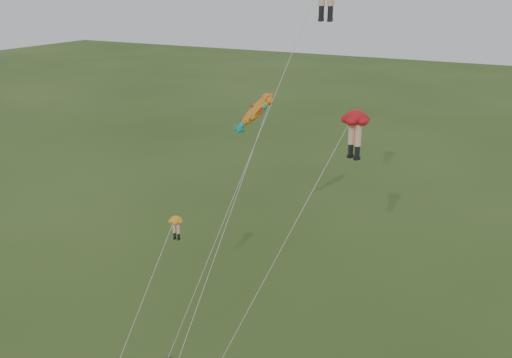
% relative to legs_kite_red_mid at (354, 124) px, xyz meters
% --- Properties ---
extents(legs_kite_red_mid, '(7.26, 7.25, 15.90)m').
position_rel_legs_kite_red_mid_xyz_m(legs_kite_red_mid, '(0.00, 0.00, 0.00)').
color(legs_kite_red_mid, '#B01218').
rests_on(legs_kite_red_mid, ground).
extents(legs_kite_yellow, '(1.08, 8.33, 7.61)m').
position_rel_legs_kite_red_mid_xyz_m(legs_kite_yellow, '(-11.73, -0.89, -8.18)').
color(legs_kite_yellow, orange).
rests_on(legs_kite_yellow, ground).
extents(fish_kite, '(2.44, 12.36, 15.69)m').
position_rel_legs_kite_red_mid_xyz_m(fish_kite, '(-7.90, 3.82, -0.82)').
color(fish_kite, gold).
rests_on(fish_kite, ground).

